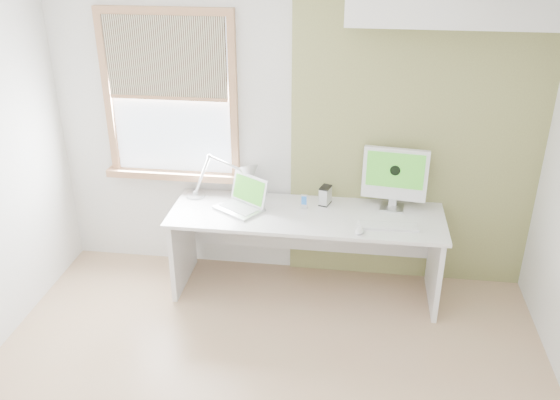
% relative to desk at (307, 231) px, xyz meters
% --- Properties ---
extents(room, '(4.04, 3.54, 2.64)m').
position_rel_desk_xyz_m(room, '(-0.17, -1.44, 0.77)').
color(room, tan).
rests_on(room, ground).
extents(accent_wall, '(2.00, 0.02, 2.60)m').
position_rel_desk_xyz_m(accent_wall, '(0.83, 0.30, 0.77)').
color(accent_wall, olive).
rests_on(accent_wall, room).
extents(window, '(1.20, 0.14, 1.42)m').
position_rel_desk_xyz_m(window, '(-1.17, 0.27, 1.01)').
color(window, '#AD7852').
rests_on(window, room).
extents(desk, '(2.20, 0.70, 0.73)m').
position_rel_desk_xyz_m(desk, '(0.00, 0.00, 0.00)').
color(desk, silver).
rests_on(desk, room).
extents(desk_lamp, '(0.69, 0.28, 0.39)m').
position_rel_desk_xyz_m(desk_lamp, '(-0.58, 0.13, 0.40)').
color(desk_lamp, silver).
rests_on(desk_lamp, desk).
extents(laptop, '(0.47, 0.45, 0.26)m').
position_rel_desk_xyz_m(laptop, '(-0.52, -0.02, 0.26)').
color(laptop, silver).
rests_on(laptop, desk).
extents(phone_dock, '(0.07, 0.07, 0.12)m').
position_rel_desk_xyz_m(phone_dock, '(-0.03, 0.04, 0.23)').
color(phone_dock, silver).
rests_on(phone_dock, desk).
extents(external_drive, '(0.11, 0.14, 0.16)m').
position_rel_desk_xyz_m(external_drive, '(0.14, 0.14, 0.27)').
color(external_drive, silver).
rests_on(external_drive, desk).
extents(imac, '(0.52, 0.19, 0.51)m').
position_rel_desk_xyz_m(imac, '(0.69, 0.15, 0.48)').
color(imac, silver).
rests_on(imac, desk).
extents(keyboard, '(0.47, 0.15, 0.02)m').
position_rel_desk_xyz_m(keyboard, '(0.65, -0.20, 0.21)').
color(keyboard, white).
rests_on(keyboard, desk).
extents(mouse, '(0.08, 0.12, 0.03)m').
position_rel_desk_xyz_m(mouse, '(0.43, -0.32, 0.21)').
color(mouse, white).
rests_on(mouse, desk).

